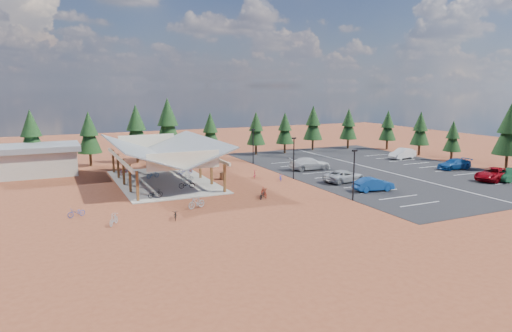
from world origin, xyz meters
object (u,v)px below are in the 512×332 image
(bike_0, at_px, (155,193))
(car_9, at_px, (402,154))
(trash_bin_1, at_px, (223,176))
(car_3, at_px, (310,164))
(bike_2, at_px, (153,174))
(bike_6, at_px, (186,170))
(car_5, at_px, (511,175))
(car_1, at_px, (374,184))
(bike_7, at_px, (167,167))
(bike_13, at_px, (196,202))
(bike_10, at_px, (76,212))
(car_2, at_px, (344,176))
(bike_1, at_px, (134,180))
(bike_14, at_px, (281,177))
(lamp_post_2, at_px, (253,144))
(lamp_post_0, at_px, (354,171))
(outbuilding, at_px, (34,160))
(bike_3, at_px, (126,171))
(car_7, at_px, (454,164))
(bike_8, at_px, (176,214))
(bike_4, at_px, (187,184))
(bike_pavilion, at_px, (163,150))
(bike_5, at_px, (187,178))
(bike_12, at_px, (263,194))
(lamp_post_1, at_px, (294,155))
(bike_15, at_px, (255,174))
(trash_bin_0, at_px, (222,176))
(bike_9, at_px, (114,219))
(bike_11, at_px, (264,192))

(bike_0, xyz_separation_m, car_9, (40.95, 9.15, 0.33))
(trash_bin_1, distance_m, car_3, 13.08)
(bike_2, xyz_separation_m, bike_6, (4.44, 0.84, 0.03))
(car_5, bearing_deg, car_1, -103.49)
(bike_7, height_order, bike_13, bike_13)
(bike_10, bearing_deg, car_2, 73.45)
(bike_0, height_order, car_5, car_5)
(car_2, bearing_deg, car_5, -122.11)
(bike_7, bearing_deg, bike_13, -173.04)
(bike_1, bearing_deg, bike_14, -123.14)
(lamp_post_2, relative_size, bike_10, 3.29)
(lamp_post_0, height_order, bike_7, lamp_post_0)
(outbuilding, xyz_separation_m, bike_3, (10.57, -5.30, -1.37))
(lamp_post_2, bearing_deg, bike_13, -126.77)
(bike_13, height_order, car_9, car_9)
(bike_0, height_order, car_7, car_7)
(car_9, bearing_deg, car_1, -61.19)
(car_3, bearing_deg, outbuilding, 79.13)
(bike_8, height_order, car_3, car_3)
(car_3, bearing_deg, bike_4, 111.26)
(bike_14, bearing_deg, car_2, -7.80)
(bike_pavilion, relative_size, bike_0, 12.03)
(bike_5, distance_m, bike_8, 15.39)
(bike_10, height_order, bike_12, bike_12)
(lamp_post_2, bearing_deg, car_9, -13.67)
(bike_pavilion, xyz_separation_m, lamp_post_2, (15.00, 7.00, -0.85))
(bike_pavilion, xyz_separation_m, car_3, (20.00, -0.72, -2.95))
(lamp_post_1, bearing_deg, bike_15, 152.02)
(trash_bin_0, relative_size, bike_0, 0.56)
(outbuilding, height_order, bike_9, outbuilding)
(bike_8, distance_m, bike_10, 8.85)
(bike_11, height_order, bike_12, bike_11)
(bike_7, distance_m, bike_8, 23.03)
(car_2, bearing_deg, bike_5, 56.18)
(lamp_post_2, bearing_deg, bike_7, -178.34)
(lamp_post_1, bearing_deg, outbuilding, 151.11)
(bike_9, height_order, bike_11, bike_11)
(car_1, bearing_deg, car_3, 5.15)
(bike_2, height_order, bike_14, bike_2)
(bike_pavilion, height_order, lamp_post_2, lamp_post_2)
(outbuilding, xyz_separation_m, bike_14, (27.00, -16.38, -1.61))
(trash_bin_0, distance_m, bike_12, 10.54)
(bike_4, relative_size, bike_9, 1.07)
(car_3, distance_m, car_7, 19.85)
(lamp_post_1, bearing_deg, bike_9, -155.68)
(bike_4, distance_m, bike_14, 11.63)
(bike_7, height_order, bike_14, bike_7)
(bike_7, xyz_separation_m, car_9, (36.11, -5.27, 0.28))
(bike_12, distance_m, bike_15, 10.31)
(car_3, bearing_deg, car_2, -175.53)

